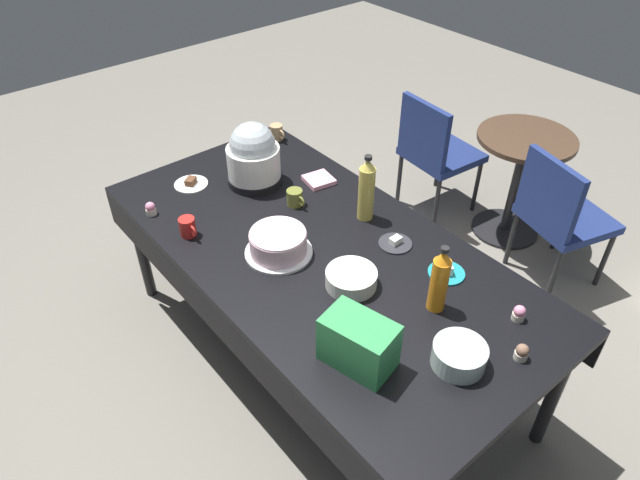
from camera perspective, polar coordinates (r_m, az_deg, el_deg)
ground at (r=3.13m, az=0.00°, el=-11.48°), size 9.00×9.00×0.00m
potluck_table at (r=2.64m, az=0.00°, el=-1.89°), size 2.20×1.10×0.75m
frosted_layer_cake at (r=2.55m, az=-4.17°, el=-0.35°), size 0.31×0.31×0.12m
slow_cooker at (r=2.99m, az=-6.65°, el=8.27°), size 0.29×0.29×0.34m
glass_salad_bowl at (r=2.16m, az=13.65°, el=-11.09°), size 0.20×0.20×0.09m
ceramic_snack_bowl at (r=2.40m, az=3.12°, el=-3.85°), size 0.22×0.22×0.07m
dessert_plate_white at (r=3.09m, az=-12.69°, el=5.50°), size 0.18×0.18×0.04m
dessert_plate_teal at (r=2.52m, az=12.47°, el=-3.08°), size 0.16×0.16×0.05m
dessert_plate_charcoal at (r=2.64m, az=7.49°, el=-0.27°), size 0.15×0.15×0.04m
cupcake_rose at (r=2.25m, az=19.41°, el=-10.48°), size 0.05×0.05×0.07m
cupcake_mint at (r=2.39m, az=19.17°, el=-6.89°), size 0.05×0.05×0.07m
cupcake_vanilla at (r=2.91m, az=-16.48°, el=3.00°), size 0.05×0.05×0.07m
soda_bottle_orange_juice at (r=2.28m, az=11.78°, el=-3.97°), size 0.07×0.07×0.31m
soda_bottle_ginger_ale at (r=2.71m, az=4.64°, el=5.02°), size 0.08×0.08×0.34m
coffee_mug_red at (r=2.72m, az=-12.99°, el=1.26°), size 0.12×0.08×0.09m
coffee_mug_tan at (r=3.43m, az=-4.32°, el=10.61°), size 0.12×0.07×0.09m
coffee_mug_olive at (r=2.86m, az=-2.50°, el=4.23°), size 0.12×0.08×0.08m
soda_carton at (r=2.07m, az=3.86°, el=-10.16°), size 0.29×0.22×0.20m
paper_napkin_stack at (r=3.04m, az=-0.12°, el=6.00°), size 0.16×0.16×0.02m
maroon_chair_left at (r=3.94m, az=11.35°, el=8.88°), size 0.48×0.48×0.85m
maroon_chair_right at (r=3.54m, az=22.73°, el=2.55°), size 0.54×0.54×0.85m
round_cafe_table at (r=3.86m, az=19.23°, el=6.81°), size 0.60×0.60×0.72m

